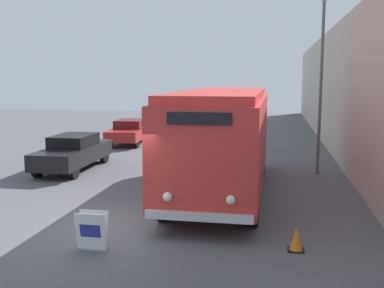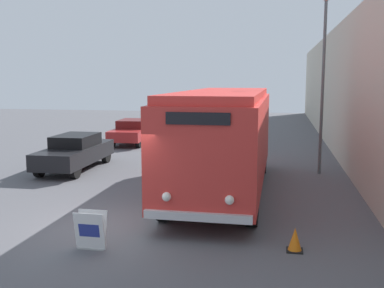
{
  "view_description": "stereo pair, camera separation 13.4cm",
  "coord_description": "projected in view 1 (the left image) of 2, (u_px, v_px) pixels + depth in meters",
  "views": [
    {
      "loc": [
        3.91,
        -10.44,
        3.78
      ],
      "look_at": [
        1.65,
        1.81,
        1.95
      ],
      "focal_mm": 42.0,
      "sensor_mm": 36.0,
      "label": 1
    },
    {
      "loc": [
        4.05,
        -10.42,
        3.78
      ],
      "look_at": [
        1.65,
        1.81,
        1.95
      ],
      "focal_mm": 42.0,
      "sensor_mm": 36.0,
      "label": 2
    }
  ],
  "objects": [
    {
      "name": "sign_board",
      "position": [
        92.0,
        231.0,
        9.96
      ],
      "size": [
        0.69,
        0.33,
        0.86
      ],
      "color": "gray",
      "rests_on": "ground_plane"
    },
    {
      "name": "streetlamp",
      "position": [
        322.0,
        59.0,
        17.31
      ],
      "size": [
        0.36,
        0.36,
        7.03
      ],
      "color": "#595E60",
      "rests_on": "ground_plane"
    },
    {
      "name": "parked_car_far",
      "position": [
        166.0,
        119.0,
        33.81
      ],
      "size": [
        2.23,
        4.62,
        1.46
      ],
      "rotation": [
        0.0,
        0.0,
        0.1
      ],
      "color": "black",
      "rests_on": "ground_plane"
    },
    {
      "name": "ground_plane",
      "position": [
        115.0,
        228.0,
        11.41
      ],
      "size": [
        80.0,
        80.0,
        0.0
      ],
      "primitive_type": "plane",
      "color": "#56565B"
    },
    {
      "name": "vintage_bus",
      "position": [
        223.0,
        136.0,
        14.79
      ],
      "size": [
        2.68,
        9.61,
        3.37
      ],
      "color": "black",
      "rests_on": "ground_plane"
    },
    {
      "name": "traffic_cone",
      "position": [
        296.0,
        239.0,
        9.89
      ],
      "size": [
        0.36,
        0.36,
        0.53
      ],
      "color": "black",
      "rests_on": "ground_plane"
    },
    {
      "name": "parked_car_near",
      "position": [
        73.0,
        152.0,
        18.65
      ],
      "size": [
        1.84,
        4.77,
        1.45
      ],
      "rotation": [
        0.0,
        0.0,
        0.03
      ],
      "color": "black",
      "rests_on": "ground_plane"
    },
    {
      "name": "parked_car_mid",
      "position": [
        130.0,
        131.0,
        26.14
      ],
      "size": [
        2.05,
        4.69,
        1.39
      ],
      "rotation": [
        0.0,
        0.0,
        0.06
      ],
      "color": "black",
      "rests_on": "ground_plane"
    },
    {
      "name": "building_wall_right",
      "position": [
        345.0,
        92.0,
        19.44
      ],
      "size": [
        0.3,
        60.0,
        6.39
      ],
      "color": "beige",
      "rests_on": "ground_plane"
    }
  ]
}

